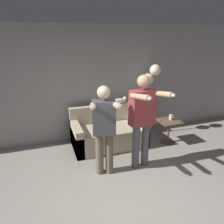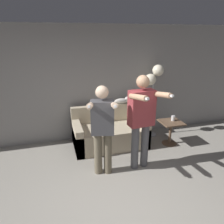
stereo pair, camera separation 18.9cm
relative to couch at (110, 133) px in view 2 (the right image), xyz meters
The scene contains 9 objects.
ground_plane 2.14m from the couch, 100.06° to the right, with size 16.00×16.00×0.00m, color gray.
wall_back 1.21m from the couch, 123.94° to the left, with size 10.00×0.05×2.60m.
couch is the anchor object (origin of this frame).
person_left 1.27m from the couch, 111.53° to the right, with size 0.56×0.73×1.61m.
person_right 1.29m from the couch, 73.07° to the right, with size 0.56×0.71×1.75m.
cat 0.81m from the couch, 40.35° to the left, with size 0.46×0.12×0.16m.
floor_lamp 1.61m from the couch, 11.06° to the left, with size 0.44×0.29×1.73m.
side_table 1.38m from the couch, 14.19° to the right, with size 0.48×0.48×0.54m.
cup 1.47m from the couch, 11.60° to the right, with size 0.08×0.08×0.11m.
Camera 2 is at (-0.81, -2.22, 2.37)m, focal length 35.00 mm.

